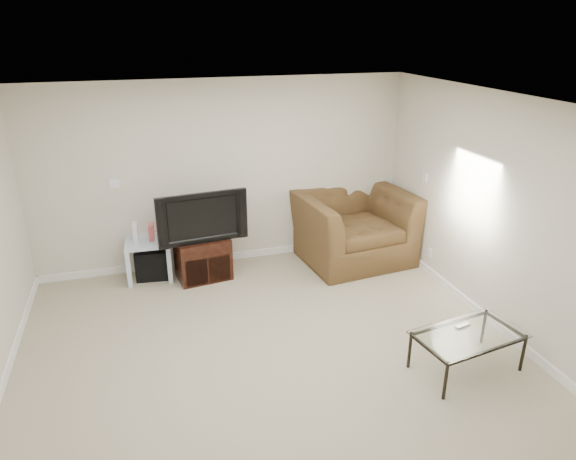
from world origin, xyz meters
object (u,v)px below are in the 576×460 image
object	(u,v)px
subwoofer	(152,262)
recliner	(354,215)
tv_stand	(203,258)
side_table	(149,258)
television	(201,215)
coffee_table	(466,351)

from	to	relation	value
subwoofer	recliner	distance (m)	2.80
tv_stand	side_table	distance (m)	0.71
television	side_table	bearing A→B (deg)	153.40
side_table	recliner	bearing A→B (deg)	-4.73
television	side_table	distance (m)	0.95
subwoofer	recliner	bearing A→B (deg)	-5.21
subwoofer	recliner	size ratio (longest dim) A/B	0.28
coffee_table	side_table	bearing A→B (deg)	134.28
television	side_table	size ratio (longest dim) A/B	1.90
recliner	coffee_table	world-z (taller)	recliner
recliner	coffee_table	xyz separation A→B (m)	(0.04, -2.66, -0.45)
subwoofer	tv_stand	bearing A→B (deg)	-21.45
tv_stand	coffee_table	distance (m)	3.42
recliner	television	bearing A→B (deg)	174.45
television	recliner	xyz separation A→B (m)	(2.11, 0.03, -0.23)
television	recliner	distance (m)	2.12
television	coffee_table	size ratio (longest dim) A/B	1.04
tv_stand	television	bearing A→B (deg)	-90.00
television	side_table	world-z (taller)	television
subwoofer	coffee_table	distance (m)	4.03
television	coffee_table	bearing A→B (deg)	-56.60
subwoofer	television	bearing A→B (deg)	-23.44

